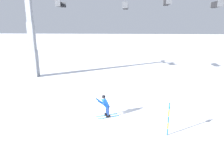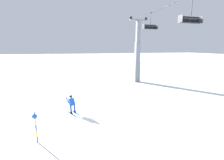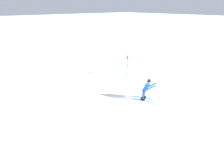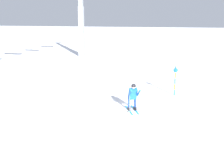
% 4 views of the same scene
% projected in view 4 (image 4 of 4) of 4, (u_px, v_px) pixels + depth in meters
% --- Properties ---
extents(ground_plane, '(260.00, 260.00, 0.00)m').
position_uv_depth(ground_plane, '(107.00, 114.00, 14.86)').
color(ground_plane, white).
extents(skier_carving_main, '(1.65, 1.17, 1.71)m').
position_uv_depth(skier_carving_main, '(133.00, 95.00, 15.22)').
color(skier_carving_main, '#198CCC').
rests_on(skier_carving_main, ground_plane).
extents(lift_tower_far, '(0.71, 2.33, 10.17)m').
position_uv_depth(lift_tower_far, '(81.00, 24.00, 36.18)').
color(lift_tower_far, gray).
rests_on(lift_tower_far, ground_plane).
extents(trail_marker_pole, '(0.07, 0.28, 1.95)m').
position_uv_depth(trail_marker_pole, '(175.00, 80.00, 18.26)').
color(trail_marker_pole, blue).
rests_on(trail_marker_pole, ground_plane).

